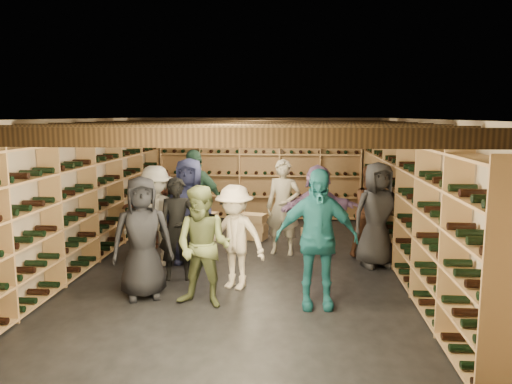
{
  "coord_description": "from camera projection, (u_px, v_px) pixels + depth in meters",
  "views": [
    {
      "loc": [
        0.85,
        -7.89,
        2.45
      ],
      "look_at": [
        0.2,
        0.2,
        1.2
      ],
      "focal_mm": 35.0,
      "sensor_mm": 36.0,
      "label": 1
    }
  ],
  "objects": [
    {
      "name": "person_8",
      "position": [
        372.0,
        212.0,
        8.64
      ],
      "size": [
        0.94,
        0.85,
        1.6
      ],
      "primitive_type": "imported",
      "rotation": [
        0.0,
        0.0,
        0.37
      ],
      "color": "#412314",
      "rests_on": "ground"
    },
    {
      "name": "person_4",
      "position": [
        317.0,
        239.0,
        6.34
      ],
      "size": [
        1.09,
        0.51,
        1.8
      ],
      "primitive_type": "imported",
      "rotation": [
        0.0,
        0.0,
        0.07
      ],
      "color": "#1E6873",
      "rests_on": "ground"
    },
    {
      "name": "walls",
      "position": [
        243.0,
        194.0,
        8.03
      ],
      "size": [
        5.52,
        8.02,
        2.4
      ],
      "color": "#B9A68F",
      "rests_on": "ground"
    },
    {
      "name": "crate_loose",
      "position": [
        315.0,
        232.0,
        10.19
      ],
      "size": [
        0.59,
        0.5,
        0.17
      ],
      "primitive_type": "cube",
      "rotation": [
        0.0,
        0.0,
        0.41
      ],
      "color": "tan",
      "rests_on": "ground"
    },
    {
      "name": "person_1",
      "position": [
        178.0,
        229.0,
        7.44
      ],
      "size": [
        0.63,
        0.48,
        1.55
      ],
      "primitive_type": "imported",
      "rotation": [
        0.0,
        0.0,
        0.2
      ],
      "color": "black",
      "rests_on": "ground"
    },
    {
      "name": "person_3",
      "position": [
        235.0,
        237.0,
        7.06
      ],
      "size": [
        1.1,
        0.88,
        1.49
      ],
      "primitive_type": "imported",
      "rotation": [
        0.0,
        0.0,
        -0.39
      ],
      "color": "beige",
      "rests_on": "ground"
    },
    {
      "name": "wine_rack_back",
      "position": [
        260.0,
        174.0,
        11.82
      ],
      "size": [
        4.7,
        0.3,
        2.15
      ],
      "color": "tan",
      "rests_on": "ground"
    },
    {
      "name": "person_9",
      "position": [
        156.0,
        216.0,
        8.13
      ],
      "size": [
        1.08,
        0.63,
        1.65
      ],
      "primitive_type": "imported",
      "rotation": [
        0.0,
        0.0,
        0.01
      ],
      "color": "#B9B4A9",
      "rests_on": "ground"
    },
    {
      "name": "person_12",
      "position": [
        377.0,
        215.0,
        8.09
      ],
      "size": [
        0.96,
        0.77,
        1.72
      ],
      "primitive_type": "imported",
      "rotation": [
        0.0,
        0.0,
        0.3
      ],
      "color": "#343439",
      "rests_on": "ground"
    },
    {
      "name": "person_0",
      "position": [
        142.0,
        238.0,
        6.69
      ],
      "size": [
        0.95,
        0.78,
        1.66
      ],
      "primitive_type": "imported",
      "rotation": [
        0.0,
        0.0,
        0.36
      ],
      "color": "black",
      "rests_on": "ground"
    },
    {
      "name": "ceiling_joists",
      "position": [
        242.0,
        128.0,
        7.87
      ],
      "size": [
        5.4,
        7.12,
        0.18
      ],
      "color": "black",
      "rests_on": "ground"
    },
    {
      "name": "crate_stack_right",
      "position": [
        254.0,
        226.0,
        9.98
      ],
      "size": [
        0.57,
        0.46,
        0.51
      ],
      "rotation": [
        0.0,
        0.0,
        -0.28
      ],
      "color": "tan",
      "rests_on": "ground"
    },
    {
      "name": "wine_rack_left",
      "position": [
        88.0,
        200.0,
        8.25
      ],
      "size": [
        0.32,
        7.5,
        2.15
      ],
      "color": "tan",
      "rests_on": "ground"
    },
    {
      "name": "crate_stack_left",
      "position": [
        203.0,
        224.0,
        10.15
      ],
      "size": [
        0.57,
        0.46,
        0.51
      ],
      "rotation": [
        0.0,
        0.0,
        -0.29
      ],
      "color": "tan",
      "rests_on": "ground"
    },
    {
      "name": "ceiling",
      "position": [
        242.0,
        119.0,
        7.85
      ],
      "size": [
        5.5,
        8.0,
        0.01
      ],
      "primitive_type": "cube",
      "color": "beige",
      "rests_on": "walls"
    },
    {
      "name": "person_10",
      "position": [
        194.0,
        202.0,
        8.81
      ],
      "size": [
        1.16,
        0.66,
        1.87
      ],
      "primitive_type": "imported",
      "rotation": [
        0.0,
        0.0,
        -0.19
      ],
      "color": "#224334",
      "rests_on": "ground"
    },
    {
      "name": "person_5",
      "position": [
        162.0,
        209.0,
        9.13
      ],
      "size": [
        1.39,
        0.46,
        1.5
      ],
      "primitive_type": "imported",
      "rotation": [
        0.0,
        0.0,
        -0.02
      ],
      "color": "brown",
      "rests_on": "ground"
    },
    {
      "name": "person_6",
      "position": [
        189.0,
        211.0,
        8.27
      ],
      "size": [
        0.91,
        0.63,
        1.76
      ],
      "primitive_type": "imported",
      "rotation": [
        0.0,
        0.0,
        -0.09
      ],
      "color": "#202449",
      "rests_on": "ground"
    },
    {
      "name": "person_11",
      "position": [
        318.0,
        210.0,
        8.79
      ],
      "size": [
        1.56,
        0.99,
        1.6
      ],
      "primitive_type": "imported",
      "rotation": [
        0.0,
        0.0,
        0.38
      ],
      "color": "#8B669B",
      "rests_on": "ground"
    },
    {
      "name": "person_2",
      "position": [
        203.0,
        247.0,
        6.38
      ],
      "size": [
        0.88,
        0.75,
        1.58
      ],
      "primitive_type": "imported",
      "rotation": [
        0.0,
        0.0,
        -0.22
      ],
      "color": "#59633A",
      "rests_on": "ground"
    },
    {
      "name": "ground",
      "position": [
        243.0,
        266.0,
        8.21
      ],
      "size": [
        8.0,
        8.0,
        0.0
      ],
      "primitive_type": "plane",
      "color": "black",
      "rests_on": "ground"
    },
    {
      "name": "wine_rack_right",
      "position": [
        405.0,
        204.0,
        7.84
      ],
      "size": [
        0.32,
        7.5,
        2.15
      ],
      "color": "tan",
      "rests_on": "ground"
    },
    {
      "name": "person_7",
      "position": [
        283.0,
        207.0,
        8.81
      ],
      "size": [
        0.69,
        0.52,
        1.69
      ],
      "primitive_type": "imported",
      "rotation": [
        0.0,
        0.0,
        -0.2
      ],
      "color": "gray",
      "rests_on": "ground"
    }
  ]
}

